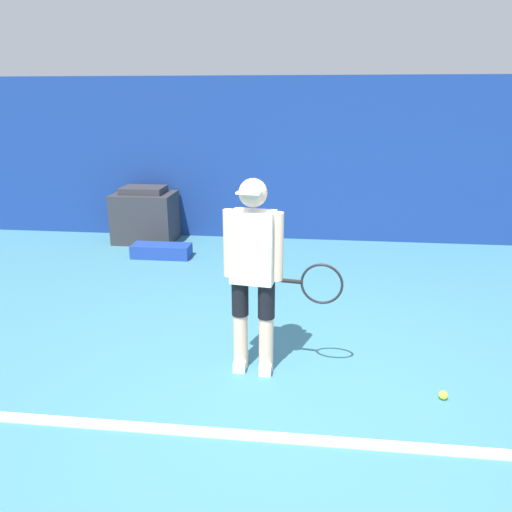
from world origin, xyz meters
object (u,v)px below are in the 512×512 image
object	(u,v)px
tennis_player	(255,269)
tennis_ball	(443,395)
equipment_bag	(162,251)
covered_chair	(145,216)

from	to	relation	value
tennis_player	tennis_ball	distance (m)	1.73
tennis_player	equipment_bag	distance (m)	3.46
tennis_ball	covered_chair	size ratio (longest dim) A/B	0.07
tennis_ball	equipment_bag	distance (m)	4.49
tennis_player	tennis_ball	size ratio (longest dim) A/B	23.63
tennis_player	covered_chair	xyz separation A→B (m)	(-2.18, 3.71, -0.48)
tennis_player	equipment_bag	xyz separation A→B (m)	(-1.69, 2.91, -0.80)
tennis_player	equipment_bag	size ratio (longest dim) A/B	1.93
tennis_ball	covered_chair	bearing A→B (deg)	132.41
tennis_ball	equipment_bag	world-z (taller)	equipment_bag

